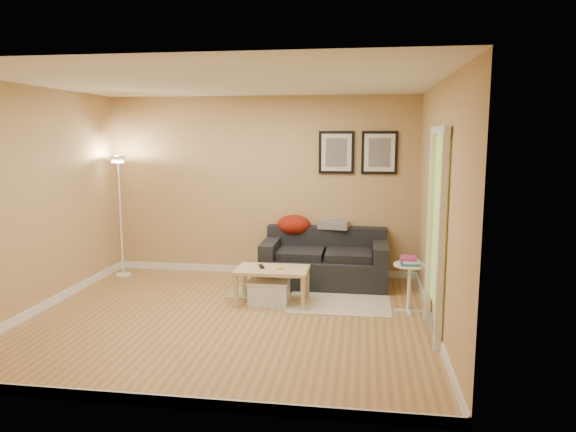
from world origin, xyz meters
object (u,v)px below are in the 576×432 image
Objects in this scene: floor_lamp at (121,220)px; book_stack at (409,260)px; coffee_table at (272,286)px; storage_bin at (269,292)px; sofa at (325,258)px; side_table at (409,288)px.

book_stack is at bearing -14.49° from floor_lamp.
coffee_table is 3.28× the size of book_stack.
coffee_table is at bearing 54.77° from storage_bin.
storage_bin is (-0.03, -0.05, -0.07)m from coffee_table.
storage_bin is at bearing -122.10° from sofa.
sofa is 6.37× the size of book_stack.
floor_lamp reaches higher than coffee_table.
storage_bin is 1.67m from side_table.
book_stack reaches higher than storage_bin.
side_table is at bearing -12.93° from coffee_table.
coffee_table is 2.64m from floor_lamp.
coffee_table is at bearing 176.55° from side_table.
sofa reaches higher than coffee_table.
storage_bin is 0.85× the size of side_table.
floor_lamp is (-2.39, 0.94, 0.62)m from coffee_table.
coffee_table is at bearing 172.95° from book_stack.
floor_lamp is (-2.96, 0.03, 0.46)m from sofa.
sofa is at bearing -0.49° from floor_lamp.
floor_lamp is at bearing 157.27° from storage_bin.
sofa is 2.97× the size of side_table.
storage_bin is at bearing 178.18° from side_table.
storage_bin is (-0.60, -0.96, -0.22)m from sofa.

